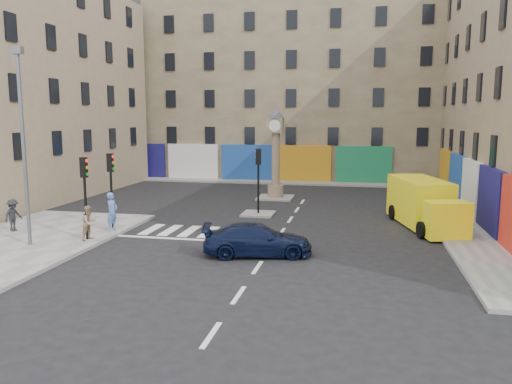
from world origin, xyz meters
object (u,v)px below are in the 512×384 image
(traffic_light_left_far, at_px, (111,178))
(lamp_post, at_px, (23,137))
(traffic_light_island, at_px, (258,170))
(navy_sedan, at_px, (257,240))
(clock_pillar, at_px, (276,147))
(traffic_light_left_near, at_px, (85,185))
(pedestrian_tan, at_px, (89,223))
(pedestrian_blue, at_px, (112,212))
(yellow_van, at_px, (424,204))
(pedestrian_dark, at_px, (13,215))

(traffic_light_left_far, height_order, lamp_post, lamp_post)
(traffic_light_island, height_order, navy_sedan, traffic_light_island)
(clock_pillar, bearing_deg, navy_sedan, -83.42)
(traffic_light_left_near, relative_size, pedestrian_tan, 2.39)
(pedestrian_blue, bearing_deg, clock_pillar, -21.98)
(traffic_light_left_far, xyz_separation_m, pedestrian_blue, (0.30, -0.58, -1.54))
(traffic_light_left_near, relative_size, clock_pillar, 0.61)
(clock_pillar, relative_size, navy_sedan, 1.38)
(navy_sedan, relative_size, yellow_van, 0.64)
(traffic_light_island, bearing_deg, pedestrian_blue, -135.09)
(traffic_light_left_far, distance_m, pedestrian_dark, 4.93)
(pedestrian_tan, distance_m, pedestrian_dark, 4.57)
(navy_sedan, bearing_deg, lamp_post, 82.32)
(traffic_light_island, height_order, pedestrian_dark, traffic_light_island)
(navy_sedan, relative_size, pedestrian_tan, 2.87)
(clock_pillar, xyz_separation_m, yellow_van, (8.94, -7.29, -2.36))
(traffic_light_left_near, distance_m, pedestrian_blue, 2.40)
(traffic_light_island, height_order, pedestrian_blue, traffic_light_island)
(traffic_light_left_near, height_order, pedestrian_dark, traffic_light_left_near)
(traffic_light_left_near, distance_m, clock_pillar, 15.19)
(traffic_light_island, xyz_separation_m, clock_pillar, (0.00, 6.00, 0.96))
(traffic_light_island, relative_size, pedestrian_blue, 1.99)
(traffic_light_left_far, relative_size, navy_sedan, 0.83)
(yellow_van, xyz_separation_m, pedestrian_tan, (-15.07, -6.58, -0.27))
(traffic_light_left_near, height_order, clock_pillar, clock_pillar)
(clock_pillar, bearing_deg, pedestrian_dark, -129.17)
(lamp_post, height_order, pedestrian_blue, lamp_post)
(traffic_light_left_near, bearing_deg, navy_sedan, -3.74)
(traffic_light_island, bearing_deg, navy_sedan, -78.78)
(traffic_light_left_near, bearing_deg, pedestrian_tan, -23.28)
(clock_pillar, bearing_deg, traffic_light_island, -90.00)
(navy_sedan, bearing_deg, traffic_light_island, -1.57)
(navy_sedan, bearing_deg, pedestrian_tan, 73.92)
(yellow_van, bearing_deg, pedestrian_blue, -176.19)
(traffic_light_island, distance_m, pedestrian_tan, 10.12)
(traffic_light_left_near, distance_m, pedestrian_dark, 4.71)
(clock_pillar, xyz_separation_m, pedestrian_tan, (-6.13, -13.87, -2.63))
(pedestrian_blue, xyz_separation_m, pedestrian_dark, (-4.63, -1.07, -0.16))
(traffic_light_island, height_order, lamp_post, lamp_post)
(traffic_light_left_far, xyz_separation_m, pedestrian_tan, (0.17, -2.47, -1.70))
(traffic_light_left_far, bearing_deg, traffic_light_left_near, -90.00)
(lamp_post, distance_m, clock_pillar, 17.31)
(yellow_van, distance_m, pedestrian_tan, 16.45)
(clock_pillar, height_order, pedestrian_blue, clock_pillar)
(traffic_light_island, bearing_deg, yellow_van, -8.23)
(lamp_post, xyz_separation_m, navy_sedan, (9.85, 0.88, -4.15))
(traffic_light_left_far, relative_size, pedestrian_tan, 2.39)
(pedestrian_tan, bearing_deg, yellow_van, -52.26)
(pedestrian_blue, bearing_deg, pedestrian_tan, -179.43)
(traffic_light_left_far, bearing_deg, yellow_van, 15.08)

